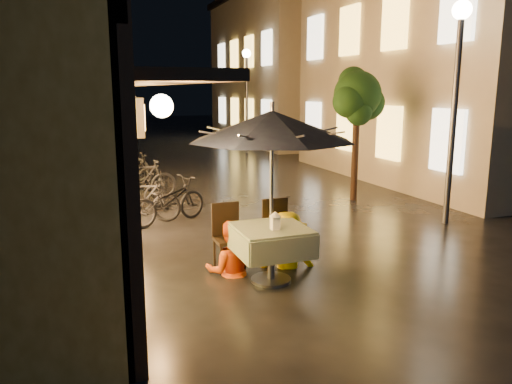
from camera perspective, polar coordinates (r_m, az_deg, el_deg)
name	(u,v)px	position (r m, az deg, el deg)	size (l,w,h in m)	color
ground	(373,277)	(7.39, 13.20, -9.40)	(90.00, 90.00, 0.00)	black
east_building_near	(470,62)	(16.72, 23.31, 13.44)	(7.30, 9.30, 6.80)	#BAAF95
east_building_far	(304,69)	(26.33, 5.49, 13.85)	(7.30, 10.30, 7.30)	#BAAF95
street_tree	(358,98)	(12.02, 11.54, 10.47)	(1.43, 1.20, 3.15)	black
streetlamp_near	(457,73)	(10.35, 21.99, 12.48)	(0.36, 0.36, 4.23)	#59595E
streetlamp_far	(247,82)	(20.89, -1.07, 12.46)	(0.36, 0.36, 4.23)	#59595E
cafe_table	(271,240)	(6.87, 1.75, -5.56)	(0.99, 0.99, 0.78)	#59595E
patio_umbrella	(272,126)	(6.58, 1.83, 7.54)	(2.23, 2.23, 2.46)	#59595E
cafe_chair_left	(228,233)	(7.42, -3.28, -4.65)	(0.42, 0.42, 0.97)	black
cafe_chair_right	(277,227)	(7.68, 2.45, -4.07)	(0.42, 0.42, 0.97)	black
table_lantern	(275,219)	(6.66, 2.20, -3.16)	(0.16, 0.16, 0.25)	white
person_orange	(230,222)	(7.15, -3.00, -3.43)	(0.74, 0.58, 1.52)	#E14E0D
person_yellow	(287,214)	(7.43, 3.59, -2.48)	(1.04, 0.60, 1.61)	#FFD700
bicycle_0	(168,201)	(10.02, -10.02, -0.99)	(0.61, 1.74, 0.91)	black
bicycle_1	(143,200)	(10.24, -12.76, -0.86)	(0.42, 1.50, 0.90)	black
bicycle_2	(132,191)	(11.33, -13.97, 0.06)	(0.54, 1.56, 0.82)	black
bicycle_3	(143,180)	(12.26, -12.83, 1.37)	(0.46, 1.64, 0.99)	black
bicycle_4	(124,174)	(13.22, -14.81, 2.02)	(0.66, 1.89, 0.99)	black
bicycle_5	(118,163)	(14.82, -15.51, 3.22)	(0.52, 1.85, 1.11)	black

